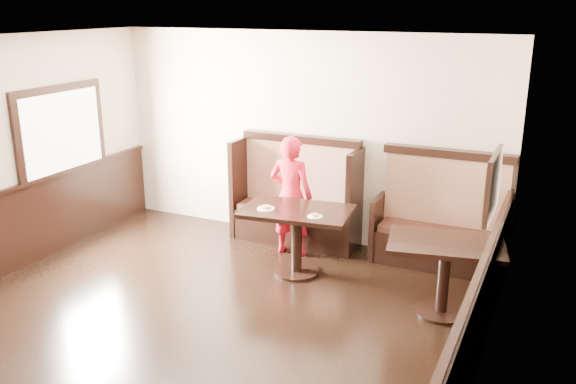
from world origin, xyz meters
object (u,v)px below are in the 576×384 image
Objects in this scene: table_main at (297,224)px; child at (291,196)px; table_neighbor at (445,260)px; booth_neighbor at (441,228)px; booth_main at (297,204)px.

child reaches higher than table_main.
table_neighbor is (1.80, -0.27, -0.02)m from table_main.
child is (-1.83, -0.45, 0.30)m from booth_neighbor.
booth_main reaches higher than table_neighbor.
table_main is (-1.51, -0.98, 0.14)m from booth_neighbor.
table_main is 1.06× the size of table_neighbor.
booth_neighbor is at bearing 91.54° from table_neighbor.
table_neighbor is (0.28, -1.25, 0.12)m from booth_neighbor.
booth_neighbor reaches higher than table_main.
child is (-0.32, 0.53, 0.16)m from table_main.
child reaches higher than booth_neighbor.
table_neighbor is at bearing -15.58° from table_main.
child is at bearing -166.11° from booth_neighbor.
booth_main and booth_neighbor have the same top height.
child is (0.12, -0.45, 0.26)m from booth_main.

